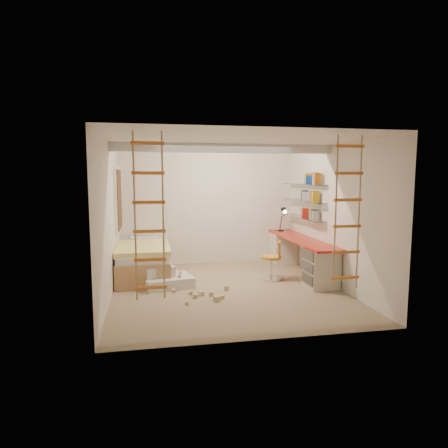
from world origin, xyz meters
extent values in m
plane|color=#91785E|center=(0.00, 0.00, 0.00)|extent=(4.50, 4.50, 0.00)
cube|color=white|center=(0.00, 0.30, 2.52)|extent=(4.00, 0.18, 0.16)
cube|color=white|center=(-1.97, 1.50, 1.55)|extent=(0.06, 1.15, 1.35)
cube|color=#4C2D1E|center=(-1.93, 1.50, 1.55)|extent=(0.02, 1.00, 1.20)
cylinder|color=white|center=(1.75, -0.30, 0.18)|extent=(0.29, 0.29, 0.36)
cube|color=red|center=(1.72, 0.83, 0.73)|extent=(0.55, 2.80, 0.04)
cube|color=beige|center=(1.72, 1.93, 0.35)|extent=(0.52, 0.55, 0.71)
cube|color=beige|center=(1.72, -0.17, 0.35)|extent=(0.52, 0.55, 0.71)
cube|color=#4C4742|center=(1.45, -0.17, 0.61)|extent=(0.02, 0.50, 0.18)
cube|color=#4C4742|center=(1.45, -0.17, 0.39)|extent=(0.02, 0.50, 0.18)
cube|color=#4C4742|center=(1.45, -0.17, 0.17)|extent=(0.02, 0.50, 0.18)
cube|color=white|center=(1.87, 1.13, 1.15)|extent=(0.25, 1.80, 0.01)
cube|color=white|center=(1.87, 1.13, 1.50)|extent=(0.25, 1.80, 0.01)
cube|color=white|center=(1.87, 1.13, 1.85)|extent=(0.25, 1.80, 0.01)
cube|color=#AD7F51|center=(-1.48, 1.23, 0.23)|extent=(1.00, 2.00, 0.45)
cube|color=white|center=(-1.48, 1.23, 0.51)|extent=(0.95, 1.95, 0.12)
cube|color=#FFF135|center=(-1.48, 1.08, 0.62)|extent=(1.02, 1.60, 0.10)
cube|color=white|center=(-1.48, 2.03, 0.63)|extent=(0.55, 0.35, 0.12)
cylinder|color=black|center=(1.67, 1.98, 0.76)|extent=(0.14, 0.14, 0.02)
cylinder|color=black|center=(1.67, 1.98, 0.95)|extent=(0.02, 0.15, 0.36)
cylinder|color=black|center=(1.67, 1.88, 1.20)|extent=(0.02, 0.27, 0.20)
cone|color=black|center=(1.67, 1.76, 1.25)|extent=(0.12, 0.14, 0.15)
cylinder|color=#FFEABF|center=(1.67, 1.72, 1.22)|extent=(0.08, 0.04, 0.08)
cylinder|color=gold|center=(0.98, 0.52, 0.44)|extent=(0.51, 0.51, 0.06)
cube|color=#C17025|center=(1.13, 0.47, 0.62)|extent=(0.14, 0.30, 0.28)
cylinder|color=silver|center=(0.98, 0.52, 0.25)|extent=(0.06, 0.06, 0.40)
cylinder|color=silver|center=(0.98, 0.52, 0.02)|extent=(0.58, 0.58, 0.05)
cube|color=silver|center=(-1.04, 0.40, 0.10)|extent=(0.99, 0.85, 0.19)
cube|color=silver|center=(-1.20, 0.46, 0.29)|extent=(0.61, 0.54, 0.19)
cube|color=#CCB284|center=(-1.20, 0.46, 0.42)|extent=(0.10, 0.10, 0.08)
cube|color=#CCB284|center=(-1.20, 0.46, 0.50)|extent=(0.08, 0.08, 0.07)
cube|color=#CCB284|center=(-1.20, 0.46, 0.59)|extent=(0.07, 0.07, 0.12)
cube|color=#CCB284|center=(-0.84, 0.26, 0.22)|extent=(0.06, 0.06, 0.06)
cube|color=#CCB284|center=(-0.80, 0.52, 0.22)|extent=(0.06, 0.06, 0.06)
cube|color=#CCB284|center=(-1.28, 0.23, 0.22)|extent=(0.06, 0.06, 0.06)
cube|color=#CCB284|center=(-0.51, -0.28, 0.04)|extent=(0.07, 0.07, 0.07)
cube|color=#CCB284|center=(-0.95, -0.01, 0.04)|extent=(0.07, 0.07, 0.07)
cube|color=#CCB284|center=(-0.30, -0.63, 0.04)|extent=(0.07, 0.07, 0.07)
cube|color=#CCB284|center=(-0.62, -0.40, 0.04)|extent=(0.07, 0.07, 0.07)
cube|color=#CCB284|center=(-0.02, -0.05, 0.04)|extent=(0.07, 0.07, 0.07)
cube|color=#CCB284|center=(-0.20, -0.53, 0.04)|extent=(0.07, 0.07, 0.07)
cube|color=#CCB284|center=(-0.33, -0.33, 0.04)|extent=(0.07, 0.07, 0.07)
cube|color=#CCB284|center=(-0.67, -0.17, 0.04)|extent=(0.07, 0.07, 0.07)
cube|color=#CCB284|center=(-0.79, -0.71, 0.04)|extent=(0.07, 0.07, 0.07)
cube|color=white|center=(1.87, 1.13, 1.27)|extent=(0.14, 0.58, 0.22)
cube|color=#262626|center=(1.87, 1.13, 1.62)|extent=(0.14, 0.64, 0.22)
cube|color=#194CA5|center=(1.87, 1.13, 1.97)|extent=(0.14, 0.52, 0.22)
camera|label=1|loc=(-1.36, -6.83, 2.03)|focal=32.00mm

